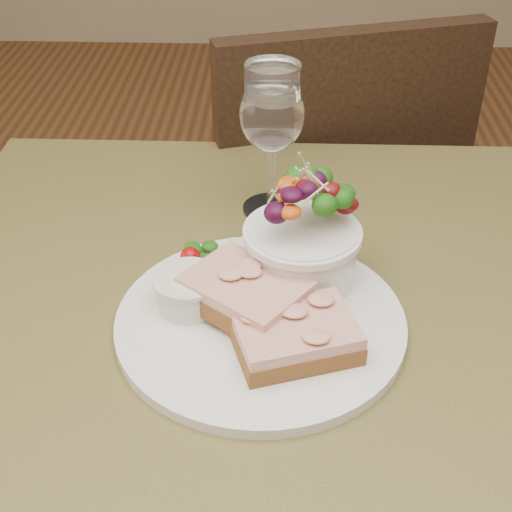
{
  "coord_description": "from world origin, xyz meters",
  "views": [
    {
      "loc": [
        0.0,
        -0.55,
        1.22
      ],
      "look_at": [
        -0.02,
        0.03,
        0.81
      ],
      "focal_mm": 50.0,
      "sensor_mm": 36.0,
      "label": 1
    }
  ],
  "objects_px": {
    "wine_glass": "(272,119)",
    "ramekin": "(188,290)",
    "dinner_plate": "(260,322)",
    "salad_bowl": "(303,231)",
    "sandwich_back": "(246,293)",
    "cafe_table": "(273,391)",
    "sandwich_front": "(295,335)",
    "chair_far": "(303,293)"
  },
  "relations": [
    {
      "from": "sandwich_front",
      "to": "salad_bowl",
      "type": "xyz_separation_m",
      "value": [
        0.01,
        0.11,
        0.04
      ]
    },
    {
      "from": "dinner_plate",
      "to": "cafe_table",
      "type": "bearing_deg",
      "value": 31.99
    },
    {
      "from": "cafe_table",
      "to": "ramekin",
      "type": "height_order",
      "value": "ramekin"
    },
    {
      "from": "chair_far",
      "to": "ramekin",
      "type": "bearing_deg",
      "value": 59.44
    },
    {
      "from": "salad_bowl",
      "to": "wine_glass",
      "type": "height_order",
      "value": "wine_glass"
    },
    {
      "from": "dinner_plate",
      "to": "wine_glass",
      "type": "relative_size",
      "value": 1.66
    },
    {
      "from": "dinner_plate",
      "to": "salad_bowl",
      "type": "relative_size",
      "value": 2.28
    },
    {
      "from": "sandwich_back",
      "to": "ramekin",
      "type": "relative_size",
      "value": 2.22
    },
    {
      "from": "sandwich_front",
      "to": "wine_glass",
      "type": "relative_size",
      "value": 0.75
    },
    {
      "from": "chair_far",
      "to": "sandwich_back",
      "type": "height_order",
      "value": "chair_far"
    },
    {
      "from": "chair_far",
      "to": "dinner_plate",
      "type": "bearing_deg",
      "value": 66.25
    },
    {
      "from": "chair_far",
      "to": "wine_glass",
      "type": "xyz_separation_m",
      "value": [
        -0.07,
        -0.41,
        0.58
      ]
    },
    {
      "from": "sandwich_back",
      "to": "salad_bowl",
      "type": "xyz_separation_m",
      "value": [
        0.06,
        0.06,
        0.04
      ]
    },
    {
      "from": "cafe_table",
      "to": "salad_bowl",
      "type": "xyz_separation_m",
      "value": [
        0.03,
        0.06,
        0.17
      ]
    },
    {
      "from": "chair_far",
      "to": "sandwich_back",
      "type": "relative_size",
      "value": 6.26
    },
    {
      "from": "sandwich_back",
      "to": "ramekin",
      "type": "bearing_deg",
      "value": -150.65
    },
    {
      "from": "sandwich_back",
      "to": "salad_bowl",
      "type": "relative_size",
      "value": 1.13
    },
    {
      "from": "sandwich_back",
      "to": "wine_glass",
      "type": "height_order",
      "value": "wine_glass"
    },
    {
      "from": "sandwich_front",
      "to": "ramekin",
      "type": "xyz_separation_m",
      "value": [
        -0.11,
        0.06,
        0.0
      ]
    },
    {
      "from": "cafe_table",
      "to": "dinner_plate",
      "type": "xyz_separation_m",
      "value": [
        -0.01,
        -0.01,
        0.11
      ]
    },
    {
      "from": "sandwich_front",
      "to": "salad_bowl",
      "type": "relative_size",
      "value": 1.03
    },
    {
      "from": "chair_far",
      "to": "dinner_plate",
      "type": "height_order",
      "value": "chair_far"
    },
    {
      "from": "sandwich_back",
      "to": "sandwich_front",
      "type": "bearing_deg",
      "value": -9.15
    },
    {
      "from": "dinner_plate",
      "to": "sandwich_back",
      "type": "distance_m",
      "value": 0.03
    },
    {
      "from": "cafe_table",
      "to": "wine_glass",
      "type": "height_order",
      "value": "wine_glass"
    },
    {
      "from": "sandwich_front",
      "to": "ramekin",
      "type": "height_order",
      "value": "ramekin"
    },
    {
      "from": "dinner_plate",
      "to": "wine_glass",
      "type": "bearing_deg",
      "value": 88.55
    },
    {
      "from": "salad_bowl",
      "to": "sandwich_back",
      "type": "bearing_deg",
      "value": -132.76
    },
    {
      "from": "cafe_table",
      "to": "sandwich_front",
      "type": "xyz_separation_m",
      "value": [
        0.02,
        -0.05,
        0.13
      ]
    },
    {
      "from": "sandwich_front",
      "to": "salad_bowl",
      "type": "height_order",
      "value": "salad_bowl"
    },
    {
      "from": "chair_far",
      "to": "salad_bowl",
      "type": "distance_m",
      "value": 0.77
    },
    {
      "from": "sandwich_front",
      "to": "chair_far",
      "type": "bearing_deg",
      "value": 68.69
    },
    {
      "from": "ramekin",
      "to": "chair_far",
      "type": "bearing_deg",
      "value": 76.73
    },
    {
      "from": "cafe_table",
      "to": "chair_far",
      "type": "bearing_deg",
      "value": 84.71
    },
    {
      "from": "cafe_table",
      "to": "sandwich_front",
      "type": "relative_size",
      "value": 6.09
    },
    {
      "from": "wine_glass",
      "to": "ramekin",
      "type": "bearing_deg",
      "value": -110.9
    },
    {
      "from": "sandwich_front",
      "to": "dinner_plate",
      "type": "bearing_deg",
      "value": 110.07
    },
    {
      "from": "chair_far",
      "to": "sandwich_front",
      "type": "bearing_deg",
      "value": 69.5
    },
    {
      "from": "chair_far",
      "to": "salad_bowl",
      "type": "relative_size",
      "value": 7.09
    },
    {
      "from": "sandwich_back",
      "to": "wine_glass",
      "type": "distance_m",
      "value": 0.23
    },
    {
      "from": "cafe_table",
      "to": "sandwich_front",
      "type": "bearing_deg",
      "value": -68.8
    },
    {
      "from": "sandwich_front",
      "to": "sandwich_back",
      "type": "xyz_separation_m",
      "value": [
        -0.05,
        0.05,
        0.01
      ]
    }
  ]
}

